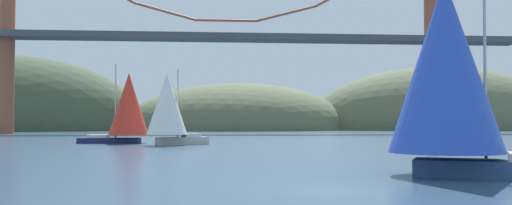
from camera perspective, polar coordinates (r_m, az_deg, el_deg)
ground_plane at (r=22.34m, az=7.46°, el=-8.41°), size 360.00×360.00×0.00m
headland_right at (r=169.57m, az=17.22°, el=-2.51°), size 74.50×44.00×34.36m
headland_center at (r=156.97m, az=-1.68°, el=-2.65°), size 61.10×44.00×24.83m
headland_left at (r=164.48m, az=-23.05°, el=-2.48°), size 71.93×44.00×38.59m
suspension_bridge at (r=118.01m, az=-2.88°, el=6.70°), size 119.82×6.00×41.59m
sailboat_scarlet_sail at (r=68.00m, az=-12.28°, el=-0.38°), size 8.09×4.92×8.98m
sailboat_blue_spinnaker at (r=29.02m, az=18.11°, el=2.85°), size 9.89×7.38×9.85m
sailboat_white_mainsail at (r=61.82m, az=-8.47°, el=-0.34°), size 7.24×5.69×7.94m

